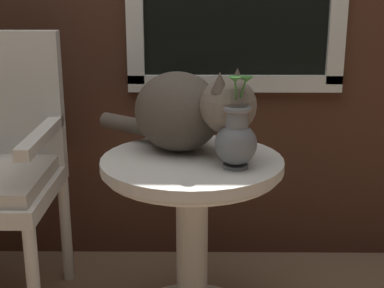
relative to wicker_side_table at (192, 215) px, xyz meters
name	(u,v)px	position (x,y,z in m)	size (l,w,h in m)	color
wicker_side_table	(192,215)	(0.00, 0.00, 0.00)	(0.61, 0.61, 0.64)	silver
cat	(186,111)	(-0.02, 0.08, 0.35)	(0.56, 0.45, 0.30)	brown
pewter_vase_with_ivy	(236,138)	(0.14, -0.09, 0.30)	(0.13, 0.13, 0.30)	slate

